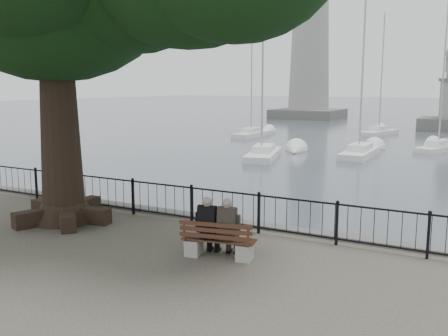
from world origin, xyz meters
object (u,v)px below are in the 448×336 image
Objects in this scene: person_left at (209,228)px; person_right at (229,230)px; bench at (218,245)px; lighthouse at (310,34)px.

person_right is at bearing 11.46° from person_left.
person_right is at bearing 34.89° from bench.
bench is 0.40m from person_right.
lighthouse is (-18.74, 61.56, 10.37)m from person_left.
lighthouse reaches higher than person_right.
lighthouse is at bearing 106.93° from person_left.
lighthouse is at bearing 107.13° from bench.
person_right is 65.23m from lighthouse.
bench is at bearing -145.11° from person_right.
bench is at bearing -10.15° from person_left.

